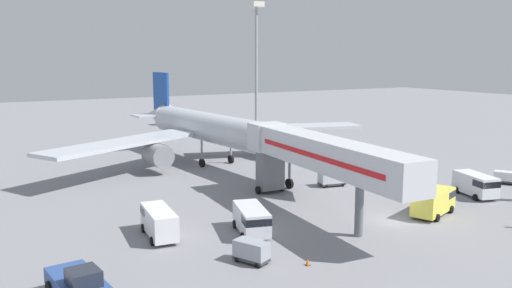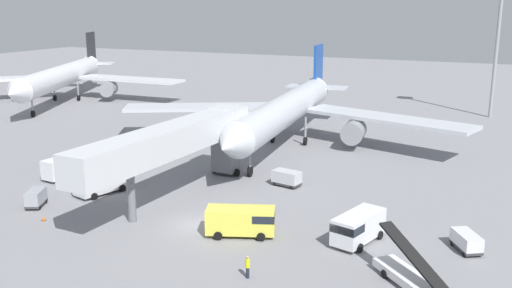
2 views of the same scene
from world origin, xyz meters
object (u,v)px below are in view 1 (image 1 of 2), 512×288
object	(u,v)px
service_van_outer_left	(476,184)
safety_cone_alpha	(308,262)
service_van_near_left	(434,201)
airplane_at_gate	(218,131)
baggage_cart_near_right	(507,177)
service_van_far_center	(159,221)
jet_bridge	(315,154)
apron_light_mast	(256,41)
baggage_cart_rear_left	(251,251)
baggage_cart_far_right	(332,178)
service_van_mid_left	(252,219)

from	to	relation	value
service_van_outer_left	safety_cone_alpha	world-z (taller)	service_van_outer_left
service_van_near_left	airplane_at_gate	bearing A→B (deg)	104.61
baggage_cart_near_right	service_van_far_center	bearing A→B (deg)	176.81
service_van_near_left	safety_cone_alpha	xyz separation A→B (m)	(-16.82, -4.20, -1.04)
jet_bridge	baggage_cart_near_right	xyz separation A→B (m)	(25.86, -1.18, -4.79)
safety_cone_alpha	apron_light_mast	distance (m)	74.14
baggage_cart_rear_left	service_van_near_left	bearing A→B (deg)	5.36
airplane_at_gate	baggage_cart_rear_left	size ratio (longest dim) A/B	17.14
jet_bridge	baggage_cart_far_right	xyz separation A→B (m)	(7.95, 7.72, -4.69)
baggage_cart_far_right	apron_light_mast	bearing A→B (deg)	70.27
baggage_cart_near_right	safety_cone_alpha	xyz separation A→B (m)	(-33.27, -8.51, -0.53)
service_van_far_center	baggage_cart_near_right	bearing A→B (deg)	-3.19
service_van_near_left	jet_bridge	bearing A→B (deg)	149.74
safety_cone_alpha	baggage_cart_rear_left	bearing A→B (deg)	143.26
service_van_outer_left	safety_cone_alpha	size ratio (longest dim) A/B	11.19
service_van_near_left	service_van_outer_left	distance (m)	8.98
baggage_cart_near_right	jet_bridge	bearing A→B (deg)	177.38
baggage_cart_rear_left	baggage_cart_far_right	world-z (taller)	baggage_cart_far_right
service_van_mid_left	baggage_cart_near_right	world-z (taller)	service_van_mid_left
service_van_outer_left	service_van_mid_left	xyz separation A→B (m)	(-25.67, 1.07, -0.07)
baggage_cart_far_right	apron_light_mast	size ratio (longest dim) A/B	0.12
baggage_cart_rear_left	service_van_mid_left	bearing A→B (deg)	60.87
service_van_outer_left	baggage_cart_far_right	bearing A→B (deg)	133.01
baggage_cart_rear_left	baggage_cart_near_right	xyz separation A→B (m)	(36.40, 6.18, -0.09)
airplane_at_gate	baggage_cart_near_right	distance (m)	35.08
service_van_far_center	baggage_cart_near_right	size ratio (longest dim) A/B	1.82
baggage_cart_far_right	safety_cone_alpha	size ratio (longest dim) A/B	6.25
safety_cone_alpha	apron_light_mast	xyz separation A→B (m)	(32.26, 64.54, 17.04)
service_van_near_left	service_van_outer_left	size ratio (longest dim) A/B	1.07
airplane_at_gate	service_van_far_center	size ratio (longest dim) A/B	8.36
baggage_cart_rear_left	apron_light_mast	world-z (taller)	apron_light_mast
baggage_cart_near_right	apron_light_mast	xyz separation A→B (m)	(-1.01, 56.03, 16.51)
service_van_far_center	service_van_near_left	xyz separation A→B (m)	(23.76, -6.55, -0.01)
jet_bridge	baggage_cart_rear_left	world-z (taller)	jet_bridge
service_van_mid_left	apron_light_mast	bearing A→B (deg)	60.32
airplane_at_gate	apron_light_mast	distance (m)	40.58
service_van_near_left	baggage_cart_far_right	xyz separation A→B (m)	(-1.46, 13.21, -0.41)
safety_cone_alpha	service_van_far_center	bearing A→B (deg)	122.83
airplane_at_gate	baggage_cart_far_right	bearing A→B (deg)	-69.06
baggage_cart_rear_left	apron_light_mast	bearing A→B (deg)	60.36
service_van_mid_left	service_van_near_left	bearing A→B (deg)	-11.38
baggage_cart_rear_left	apron_light_mast	xyz separation A→B (m)	(35.39, 62.21, 16.42)
service_van_mid_left	baggage_cart_rear_left	size ratio (longest dim) A/B	2.03
jet_bridge	baggage_cart_near_right	distance (m)	26.33
apron_light_mast	safety_cone_alpha	bearing A→B (deg)	-116.56
baggage_cart_rear_left	baggage_cart_far_right	distance (m)	23.86
jet_bridge	service_van_near_left	world-z (taller)	jet_bridge
service_van_far_center	baggage_cart_rear_left	distance (m)	9.25
jet_bridge	service_van_mid_left	xyz separation A→B (m)	(-7.59, -2.07, -4.32)
apron_light_mast	service_van_mid_left	bearing A→B (deg)	-119.68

